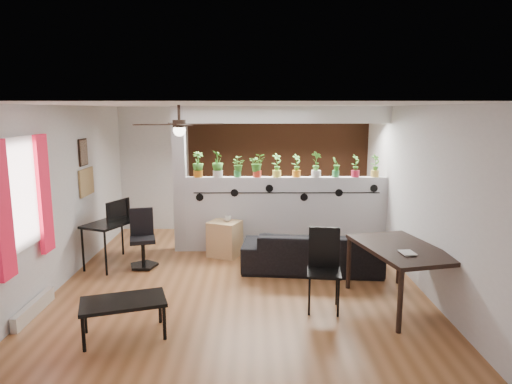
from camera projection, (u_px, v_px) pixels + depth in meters
name	position (u px, v px, depth m)	size (l,w,h in m)	color
room_shell	(239.00, 195.00, 6.67)	(6.30, 7.10, 2.90)	brown
partition_wall	(286.00, 214.00, 8.26)	(3.60, 0.18, 1.35)	#BCBCC1
ceiling_header	(287.00, 115.00, 7.95)	(3.60, 0.18, 0.30)	silver
pier_column	(180.00, 180.00, 8.14)	(0.22, 0.20, 2.60)	#BCBCC1
brick_panel	(282.00, 169.00, 9.60)	(3.90, 0.05, 2.60)	#A55630
vine_decal	(287.00, 193.00, 8.10)	(3.31, 0.01, 0.30)	black
window_assembly	(22.00, 197.00, 5.44)	(0.09, 1.30, 1.55)	white
baseboard_heater	(34.00, 308.00, 5.69)	(0.08, 1.00, 0.18)	silver
corkboard	(87.00, 182.00, 7.59)	(0.03, 0.60, 0.45)	#967648
framed_art	(83.00, 152.00, 7.45)	(0.03, 0.34, 0.44)	#8C7259
ceiling_fan	(179.00, 126.00, 6.19)	(1.19, 1.19, 0.43)	black
potted_plant_0	(198.00, 164.00, 8.09)	(0.30, 0.28, 0.45)	orange
potted_plant_1	(218.00, 163.00, 8.09)	(0.30, 0.31, 0.47)	silver
potted_plant_2	(237.00, 166.00, 8.11)	(0.23, 0.22, 0.37)	#32893F
potted_plant_3	(257.00, 165.00, 8.10)	(0.23, 0.19, 0.42)	red
potted_plant_4	(277.00, 164.00, 8.10)	(0.27, 0.25, 0.43)	#E6D951
potted_plant_5	(297.00, 165.00, 8.11)	(0.27, 0.26, 0.41)	orange
potted_plant_6	(316.00, 163.00, 8.10)	(0.31, 0.31, 0.47)	silver
potted_plant_7	(336.00, 166.00, 8.12)	(0.22, 0.21, 0.36)	green
potted_plant_8	(356.00, 165.00, 8.11)	(0.26, 0.26, 0.41)	#C01E3A
potted_plant_9	(375.00, 165.00, 8.11)	(0.26, 0.24, 0.41)	#DFB74E
sofa	(312.00, 252.00, 7.27)	(2.08, 0.82, 0.61)	black
cube_shelf	(225.00, 239.00, 7.99)	(0.51, 0.45, 0.62)	tan
cup	(227.00, 219.00, 7.93)	(0.13, 0.13, 0.10)	gray
computer_desk	(113.00, 225.00, 7.48)	(0.90, 1.15, 0.74)	black
monitor	(116.00, 214.00, 7.60)	(0.05, 0.31, 0.18)	black
office_chair	(143.00, 242.00, 7.41)	(0.49, 0.49, 0.94)	black
dining_table	(401.00, 253.00, 5.89)	(1.19, 1.62, 0.79)	black
book	(401.00, 253.00, 5.57)	(0.16, 0.22, 0.02)	gray
folding_chair	(324.00, 261.00, 5.85)	(0.47, 0.47, 1.04)	black
coffee_table	(123.00, 304.00, 5.11)	(1.04, 0.77, 0.43)	black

